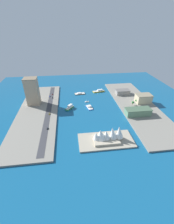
{
  "coord_description": "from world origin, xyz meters",
  "views": [
    {
      "loc": [
        35.07,
        244.65,
        141.01
      ],
      "look_at": [
        6.14,
        17.83,
        4.43
      ],
      "focal_mm": 24.14,
      "sensor_mm": 36.0,
      "label": 1
    }
  ],
  "objects_px": {
    "barge_flat_brown": "(80,94)",
    "van_white": "(52,97)",
    "ferry_yellow_fast": "(99,91)",
    "catamaran_blue": "(89,107)",
    "terminal_long_green": "(138,112)",
    "pickup_red": "(52,94)",
    "ferry_green_doubledeck": "(70,107)",
    "office_block_beige": "(143,98)",
    "hatchback_blue": "(50,96)",
    "carpark_squat_concrete": "(123,92)",
    "apartment_midrise_tan": "(32,91)",
    "sailboat_small_white": "(87,102)",
    "taxi_yellow_cab": "(49,114)",
    "suv_black": "(47,128)",
    "traffic_light_waterfront": "(53,97)",
    "opera_landmark": "(108,135)"
  },
  "relations": [
    {
      "from": "catamaran_blue",
      "to": "traffic_light_waterfront",
      "type": "relative_size",
      "value": 3.26
    },
    {
      "from": "catamaran_blue",
      "to": "traffic_light_waterfront",
      "type": "height_order",
      "value": "traffic_light_waterfront"
    },
    {
      "from": "office_block_beige",
      "to": "catamaran_blue",
      "type": "bearing_deg",
      "value": 2.46
    },
    {
      "from": "apartment_midrise_tan",
      "to": "traffic_light_waterfront",
      "type": "xyz_separation_m",
      "value": [
        -35.85,
        -15.59,
        -21.74
      ]
    },
    {
      "from": "apartment_midrise_tan",
      "to": "hatchback_blue",
      "type": "xyz_separation_m",
      "value": [
        -26.81,
        -29.28,
        -25.11
      ]
    },
    {
      "from": "barge_flat_brown",
      "to": "catamaran_blue",
      "type": "bearing_deg",
      "value": 100.89
    },
    {
      "from": "sailboat_small_white",
      "to": "suv_black",
      "type": "xyz_separation_m",
      "value": [
        70.83,
        85.5,
        2.52
      ]
    },
    {
      "from": "ferry_yellow_fast",
      "to": "suv_black",
      "type": "distance_m",
      "value": 171.15
    },
    {
      "from": "sailboat_small_white",
      "to": "catamaran_blue",
      "type": "bearing_deg",
      "value": 93.64
    },
    {
      "from": "ferry_yellow_fast",
      "to": "sailboat_small_white",
      "type": "distance_m",
      "value": 60.25
    },
    {
      "from": "terminal_long_green",
      "to": "apartment_midrise_tan",
      "type": "relative_size",
      "value": 0.85
    },
    {
      "from": "ferry_green_doubledeck",
      "to": "catamaran_blue",
      "type": "distance_m",
      "value": 37.31
    },
    {
      "from": "terminal_long_green",
      "to": "van_white",
      "type": "bearing_deg",
      "value": -30.0
    },
    {
      "from": "ferry_yellow_fast",
      "to": "taxi_yellow_cab",
      "type": "distance_m",
      "value": 141.16
    },
    {
      "from": "ferry_green_doubledeck",
      "to": "catamaran_blue",
      "type": "height_order",
      "value": "ferry_green_doubledeck"
    },
    {
      "from": "catamaran_blue",
      "to": "carpark_squat_concrete",
      "type": "distance_m",
      "value": 95.48
    },
    {
      "from": "sailboat_small_white",
      "to": "van_white",
      "type": "height_order",
      "value": "sailboat_small_white"
    },
    {
      "from": "van_white",
      "to": "suv_black",
      "type": "distance_m",
      "value": 109.85
    },
    {
      "from": "ferry_green_doubledeck",
      "to": "office_block_beige",
      "type": "height_order",
      "value": "office_block_beige"
    },
    {
      "from": "van_white",
      "to": "hatchback_blue",
      "type": "distance_m",
      "value": 8.08
    },
    {
      "from": "barge_flat_brown",
      "to": "van_white",
      "type": "relative_size",
      "value": 5.75
    },
    {
      "from": "pickup_red",
      "to": "van_white",
      "type": "bearing_deg",
      "value": 91.03
    },
    {
      "from": "ferry_green_doubledeck",
      "to": "barge_flat_brown",
      "type": "height_order",
      "value": "ferry_green_doubledeck"
    },
    {
      "from": "office_block_beige",
      "to": "pickup_red",
      "type": "bearing_deg",
      "value": -18.66
    },
    {
      "from": "taxi_yellow_cab",
      "to": "office_block_beige",
      "type": "bearing_deg",
      "value": -172.66
    },
    {
      "from": "ferry_green_doubledeck",
      "to": "van_white",
      "type": "bearing_deg",
      "value": -52.55
    },
    {
      "from": "apartment_midrise_tan",
      "to": "terminal_long_green",
      "type": "bearing_deg",
      "value": 160.6
    },
    {
      "from": "carpark_squat_concrete",
      "to": "traffic_light_waterfront",
      "type": "xyz_separation_m",
      "value": [
        151.59,
        7.55,
        -0.66
      ]
    },
    {
      "from": "opera_landmark",
      "to": "ferry_green_doubledeck",
      "type": "bearing_deg",
      "value": -63.42
    },
    {
      "from": "ferry_yellow_fast",
      "to": "catamaran_blue",
      "type": "bearing_deg",
      "value": 65.74
    },
    {
      "from": "terminal_long_green",
      "to": "pickup_red",
      "type": "height_order",
      "value": "terminal_long_green"
    },
    {
      "from": "ferry_yellow_fast",
      "to": "pickup_red",
      "type": "distance_m",
      "value": 107.28
    },
    {
      "from": "ferry_green_doubledeck",
      "to": "sailboat_small_white",
      "type": "distance_m",
      "value": 42.53
    },
    {
      "from": "carpark_squat_concrete",
      "to": "suv_black",
      "type": "height_order",
      "value": "carpark_squat_concrete"
    },
    {
      "from": "catamaran_blue",
      "to": "apartment_midrise_tan",
      "type": "distance_m",
      "value": 111.97
    },
    {
      "from": "pickup_red",
      "to": "ferry_yellow_fast",
      "type": "bearing_deg",
      "value": -176.23
    },
    {
      "from": "ferry_yellow_fast",
      "to": "traffic_light_waterfront",
      "type": "bearing_deg",
      "value": 17.47
    },
    {
      "from": "catamaran_blue",
      "to": "carpark_squat_concrete",
      "type": "xyz_separation_m",
      "value": [
        -81.86,
        -48.78,
        6.03
      ]
    },
    {
      "from": "terminal_long_green",
      "to": "pickup_red",
      "type": "bearing_deg",
      "value": -34.7
    },
    {
      "from": "sailboat_small_white",
      "to": "taxi_yellow_cab",
      "type": "bearing_deg",
      "value": 31.03
    },
    {
      "from": "ferry_yellow_fast",
      "to": "apartment_midrise_tan",
      "type": "xyz_separation_m",
      "value": [
        138.75,
        47.98,
        26.63
      ]
    },
    {
      "from": "catamaran_blue",
      "to": "terminal_long_green",
      "type": "height_order",
      "value": "terminal_long_green"
    },
    {
      "from": "van_white",
      "to": "terminal_long_green",
      "type": "bearing_deg",
      "value": 150.0
    },
    {
      "from": "traffic_light_waterfront",
      "to": "opera_landmark",
      "type": "relative_size",
      "value": 0.15
    },
    {
      "from": "catamaran_blue",
      "to": "office_block_beige",
      "type": "xyz_separation_m",
      "value": [
        -109.29,
        -4.7,
        9.43
      ]
    },
    {
      "from": "pickup_red",
      "to": "hatchback_blue",
      "type": "bearing_deg",
      "value": 67.15
    },
    {
      "from": "carpark_squat_concrete",
      "to": "pickup_red",
      "type": "bearing_deg",
      "value": -6.51
    },
    {
      "from": "catamaran_blue",
      "to": "terminal_long_green",
      "type": "xyz_separation_m",
      "value": [
        -79.17,
        39.41,
        6.99
      ]
    },
    {
      "from": "ferry_yellow_fast",
      "to": "apartment_midrise_tan",
      "type": "distance_m",
      "value": 149.21
    },
    {
      "from": "sailboat_small_white",
      "to": "suv_black",
      "type": "distance_m",
      "value": 111.05
    }
  ]
}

